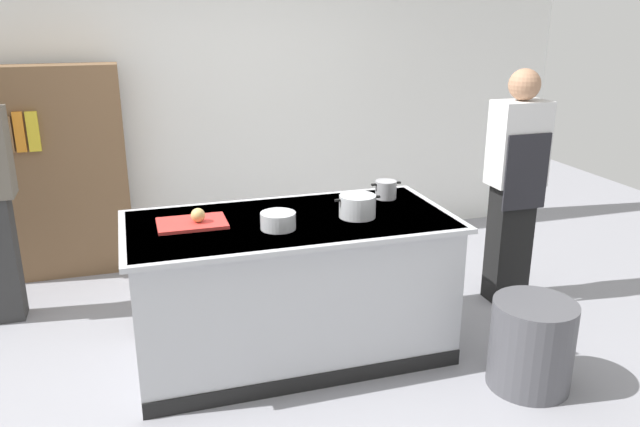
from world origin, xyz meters
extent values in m
plane|color=gray|center=(0.00, 0.00, 0.00)|extent=(10.00, 10.00, 0.00)
cube|color=white|center=(0.00, 2.10, 1.50)|extent=(6.40, 0.12, 3.00)
cube|color=#B7BABF|center=(0.00, 0.00, 0.45)|extent=(1.90, 0.90, 0.90)
cube|color=#B7BABF|center=(0.00, 0.00, 0.89)|extent=(1.98, 0.98, 0.03)
cube|color=black|center=(0.00, -0.46, 0.05)|extent=(1.90, 0.01, 0.10)
cube|color=red|center=(-0.58, 0.07, 0.91)|extent=(0.40, 0.28, 0.02)
sphere|color=tan|center=(-0.54, 0.05, 0.96)|extent=(0.08, 0.08, 0.08)
cylinder|color=#B7BABF|center=(0.40, -0.07, 0.97)|extent=(0.22, 0.22, 0.14)
cube|color=black|center=(0.28, -0.07, 1.02)|extent=(0.04, 0.02, 0.01)
cube|color=black|center=(0.53, -0.07, 1.02)|extent=(0.04, 0.02, 0.01)
cylinder|color=#99999E|center=(0.72, 0.24, 0.96)|extent=(0.14, 0.14, 0.12)
cube|color=black|center=(0.64, 0.24, 1.00)|extent=(0.04, 0.02, 0.01)
cube|color=black|center=(0.81, 0.24, 1.00)|extent=(0.04, 0.02, 0.01)
cylinder|color=#B7BABF|center=(-0.11, -0.14, 0.95)|extent=(0.20, 0.20, 0.10)
cylinder|color=#4C4C51|center=(1.23, -0.77, 0.26)|extent=(0.48, 0.48, 0.53)
cube|color=black|center=(1.75, 0.28, 0.45)|extent=(0.28, 0.20, 0.90)
cube|color=silver|center=(1.75, 0.28, 1.20)|extent=(0.38, 0.24, 0.60)
sphere|color=#A87A5B|center=(1.75, 0.28, 1.61)|extent=(0.22, 0.22, 0.22)
cube|color=#232328|center=(1.75, 0.16, 1.02)|extent=(0.34, 0.02, 0.54)
cube|color=brown|center=(-1.47, 1.80, 0.85)|extent=(1.10, 0.28, 1.70)
cube|color=brown|center=(-1.75, 1.64, 1.21)|extent=(0.08, 0.03, 0.27)
cube|color=orange|center=(-1.66, 1.64, 1.23)|extent=(0.07, 0.03, 0.30)
cube|color=yellow|center=(-1.57, 1.64, 1.22)|extent=(0.08, 0.03, 0.30)
camera|label=1|loc=(-0.89, -3.47, 2.11)|focal=35.30mm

